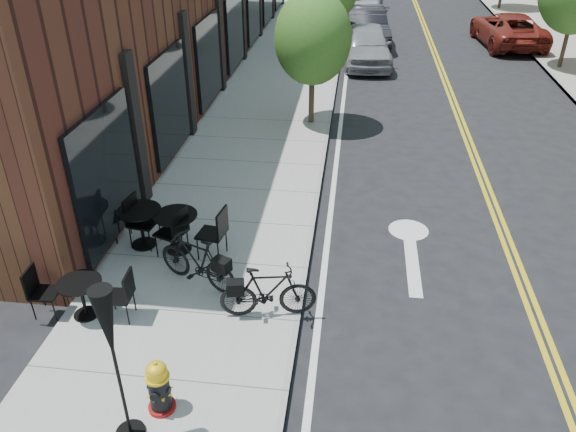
{
  "coord_description": "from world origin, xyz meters",
  "views": [
    {
      "loc": [
        0.67,
        -7.09,
        6.44
      ],
      "look_at": [
        -0.43,
        1.9,
        1.0
      ],
      "focal_mm": 35.0,
      "sensor_mm": 36.0,
      "label": 1
    }
  ],
  "objects_px": {
    "bicycle_left": "(197,261)",
    "parked_car_c": "(363,1)",
    "parked_car_a": "(367,45)",
    "parked_car_far": "(508,29)",
    "bicycle_right": "(268,292)",
    "patio_umbrella": "(110,336)",
    "bistro_set_b": "(177,227)",
    "parked_car_b": "(365,26)",
    "fire_hydrant": "(159,387)",
    "bistro_set_a": "(82,294)",
    "bistro_set_c": "(141,222)"
  },
  "relations": [
    {
      "from": "bicycle_left",
      "to": "parked_car_c",
      "type": "distance_m",
      "value": 24.83
    },
    {
      "from": "parked_car_a",
      "to": "parked_car_far",
      "type": "bearing_deg",
      "value": 27.4
    },
    {
      "from": "bicycle_left",
      "to": "bicycle_right",
      "type": "relative_size",
      "value": 1.04
    },
    {
      "from": "parked_car_c",
      "to": "patio_umbrella",
      "type": "bearing_deg",
      "value": -91.6
    },
    {
      "from": "parked_car_far",
      "to": "bistro_set_b",
      "type": "bearing_deg",
      "value": 55.83
    },
    {
      "from": "parked_car_b",
      "to": "parked_car_c",
      "type": "distance_m",
      "value": 6.31
    },
    {
      "from": "fire_hydrant",
      "to": "bicycle_right",
      "type": "height_order",
      "value": "bicycle_right"
    },
    {
      "from": "bicycle_left",
      "to": "bistro_set_a",
      "type": "bearing_deg",
      "value": -33.4
    },
    {
      "from": "bistro_set_a",
      "to": "fire_hydrant",
      "type": "bearing_deg",
      "value": -45.45
    },
    {
      "from": "fire_hydrant",
      "to": "bistro_set_a",
      "type": "distance_m",
      "value": 2.56
    },
    {
      "from": "bicycle_left",
      "to": "parked_car_b",
      "type": "xyz_separation_m",
      "value": [
        2.88,
        18.36,
        0.17
      ]
    },
    {
      "from": "fire_hydrant",
      "to": "patio_umbrella",
      "type": "xyz_separation_m",
      "value": [
        -0.28,
        -0.46,
        1.32
      ]
    },
    {
      "from": "parked_car_a",
      "to": "bistro_set_b",
      "type": "bearing_deg",
      "value": -108.36
    },
    {
      "from": "bicycle_left",
      "to": "bistro_set_b",
      "type": "height_order",
      "value": "bistro_set_b"
    },
    {
      "from": "bicycle_right",
      "to": "bistro_set_b",
      "type": "distance_m",
      "value": 2.67
    },
    {
      "from": "bistro_set_a",
      "to": "bistro_set_c",
      "type": "relative_size",
      "value": 0.83
    },
    {
      "from": "bistro_set_a",
      "to": "parked_car_far",
      "type": "bearing_deg",
      "value": 58.62
    },
    {
      "from": "bistro_set_a",
      "to": "parked_car_a",
      "type": "relative_size",
      "value": 0.37
    },
    {
      "from": "bistro_set_b",
      "to": "parked_car_far",
      "type": "relative_size",
      "value": 0.39
    },
    {
      "from": "bicycle_left",
      "to": "parked_car_c",
      "type": "relative_size",
      "value": 0.32
    },
    {
      "from": "bicycle_right",
      "to": "bistro_set_c",
      "type": "bearing_deg",
      "value": 47.13
    },
    {
      "from": "fire_hydrant",
      "to": "parked_car_a",
      "type": "xyz_separation_m",
      "value": [
        2.75,
        17.92,
        0.24
      ]
    },
    {
      "from": "parked_car_b",
      "to": "bistro_set_c",
      "type": "bearing_deg",
      "value": -111.85
    },
    {
      "from": "parked_car_c",
      "to": "bistro_set_c",
      "type": "bearing_deg",
      "value": -95.87
    },
    {
      "from": "bistro_set_a",
      "to": "parked_car_c",
      "type": "height_order",
      "value": "parked_car_c"
    },
    {
      "from": "parked_car_c",
      "to": "parked_car_a",
      "type": "bearing_deg",
      "value": -84.5
    },
    {
      "from": "parked_car_b",
      "to": "bistro_set_a",
      "type": "bearing_deg",
      "value": -111.04
    },
    {
      "from": "patio_umbrella",
      "to": "parked_car_c",
      "type": "height_order",
      "value": "patio_umbrella"
    },
    {
      "from": "fire_hydrant",
      "to": "bicycle_left",
      "type": "distance_m",
      "value": 2.81
    },
    {
      "from": "bistro_set_c",
      "to": "parked_car_a",
      "type": "bearing_deg",
      "value": 92.78
    },
    {
      "from": "bistro_set_a",
      "to": "bistro_set_b",
      "type": "height_order",
      "value": "bistro_set_b"
    },
    {
      "from": "bicycle_right",
      "to": "parked_car_far",
      "type": "bearing_deg",
      "value": -32.24
    },
    {
      "from": "bicycle_right",
      "to": "parked_car_b",
      "type": "bearing_deg",
      "value": -14.95
    },
    {
      "from": "bicycle_left",
      "to": "parked_car_far",
      "type": "distance_m",
      "value": 21.05
    },
    {
      "from": "bicycle_left",
      "to": "patio_umbrella",
      "type": "distance_m",
      "value": 3.49
    },
    {
      "from": "bicycle_right",
      "to": "parked_car_c",
      "type": "distance_m",
      "value": 25.4
    },
    {
      "from": "bicycle_left",
      "to": "bistro_set_c",
      "type": "relative_size",
      "value": 0.83
    },
    {
      "from": "fire_hydrant",
      "to": "bicycle_right",
      "type": "bearing_deg",
      "value": 70.63
    },
    {
      "from": "parked_car_b",
      "to": "parked_car_c",
      "type": "relative_size",
      "value": 0.93
    },
    {
      "from": "patio_umbrella",
      "to": "parked_car_b",
      "type": "distance_m",
      "value": 21.85
    },
    {
      "from": "bistro_set_c",
      "to": "parked_car_c",
      "type": "height_order",
      "value": "parked_car_c"
    },
    {
      "from": "fire_hydrant",
      "to": "bistro_set_a",
      "type": "xyz_separation_m",
      "value": [
        -1.88,
        1.74,
        0.04
      ]
    },
    {
      "from": "bicycle_left",
      "to": "bistro_set_b",
      "type": "xyz_separation_m",
      "value": [
        -0.67,
        1.02,
        0.03
      ]
    },
    {
      "from": "fire_hydrant",
      "to": "parked_car_far",
      "type": "xyz_separation_m",
      "value": [
        9.0,
        21.73,
        0.18
      ]
    },
    {
      "from": "fire_hydrant",
      "to": "parked_car_c",
      "type": "relative_size",
      "value": 0.17
    },
    {
      "from": "parked_car_c",
      "to": "fire_hydrant",
      "type": "bearing_deg",
      "value": -91.11
    },
    {
      "from": "bicycle_left",
      "to": "parked_car_a",
      "type": "distance_m",
      "value": 15.41
    },
    {
      "from": "bicycle_right",
      "to": "bistro_set_b",
      "type": "height_order",
      "value": "bistro_set_b"
    },
    {
      "from": "fire_hydrant",
      "to": "patio_umbrella",
      "type": "distance_m",
      "value": 1.43
    },
    {
      "from": "patio_umbrella",
      "to": "parked_car_b",
      "type": "xyz_separation_m",
      "value": [
        2.95,
        21.63,
        -1.06
      ]
    }
  ]
}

